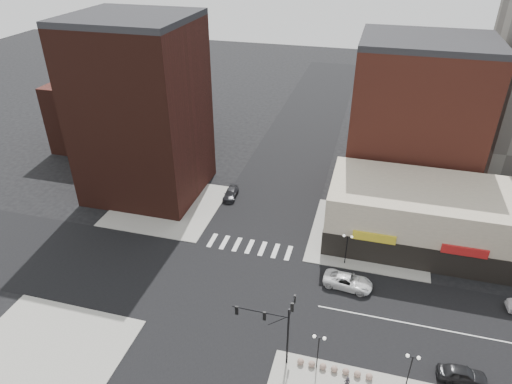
% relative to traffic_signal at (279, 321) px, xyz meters
% --- Properties ---
extents(ground, '(240.00, 240.00, 0.00)m').
position_rel_traffic_signal_xyz_m(ground, '(-7.24, 7.83, -4.96)').
color(ground, black).
rests_on(ground, ground).
extents(road_ew, '(200.00, 14.00, 0.02)m').
position_rel_traffic_signal_xyz_m(road_ew, '(-7.24, 7.83, -4.95)').
color(road_ew, black).
rests_on(road_ew, ground).
extents(road_ns, '(14.00, 200.00, 0.02)m').
position_rel_traffic_signal_xyz_m(road_ns, '(-7.24, 7.83, -4.95)').
color(road_ns, black).
rests_on(road_ns, ground).
extents(sidewalk_nw, '(15.00, 15.00, 0.12)m').
position_rel_traffic_signal_xyz_m(sidewalk_nw, '(-21.74, 22.33, -4.90)').
color(sidewalk_nw, gray).
rests_on(sidewalk_nw, ground).
extents(sidewalk_ne, '(15.00, 15.00, 0.12)m').
position_rel_traffic_signal_xyz_m(sidewalk_ne, '(7.26, 22.33, -4.90)').
color(sidewalk_ne, gray).
rests_on(sidewalk_ne, ground).
extents(sidewalk_sw, '(15.00, 15.00, 0.12)m').
position_rel_traffic_signal_xyz_m(sidewalk_sw, '(-21.74, -6.67, -4.90)').
color(sidewalk_sw, gray).
rests_on(sidewalk_sw, ground).
extents(building_nw, '(16.00, 15.00, 25.00)m').
position_rel_traffic_signal_xyz_m(building_nw, '(-26.24, 26.33, 7.54)').
color(building_nw, '#351710').
rests_on(building_nw, ground).
extents(building_nw_low, '(20.00, 18.00, 12.00)m').
position_rel_traffic_signal_xyz_m(building_nw_low, '(-39.24, 41.83, 1.04)').
color(building_nw_low, '#351710').
rests_on(building_nw_low, ground).
extents(building_ne_midrise, '(18.00, 15.00, 22.00)m').
position_rel_traffic_signal_xyz_m(building_ne_midrise, '(11.76, 37.33, 6.04)').
color(building_ne_midrise, maroon).
rests_on(building_ne_midrise, ground).
extents(building_ne_row, '(24.20, 12.20, 8.00)m').
position_rel_traffic_signal_xyz_m(building_ne_row, '(13.76, 22.83, -1.66)').
color(building_ne_row, beige).
rests_on(building_ne_row, ground).
extents(traffic_signal, '(5.59, 3.09, 7.77)m').
position_rel_traffic_signal_xyz_m(traffic_signal, '(0.00, 0.00, 0.00)').
color(traffic_signal, black).
rests_on(traffic_signal, ground).
extents(street_lamp_se_a, '(1.22, 0.32, 4.16)m').
position_rel_traffic_signal_xyz_m(street_lamp_se_a, '(3.76, -0.17, -1.67)').
color(street_lamp_se_a, black).
rests_on(street_lamp_se_a, sidewalk_se).
extents(street_lamp_se_b, '(1.22, 0.32, 4.16)m').
position_rel_traffic_signal_xyz_m(street_lamp_se_b, '(11.76, -0.17, -1.67)').
color(street_lamp_se_b, black).
rests_on(street_lamp_se_b, sidewalk_se).
extents(street_lamp_ne, '(1.22, 0.32, 4.16)m').
position_rel_traffic_signal_xyz_m(street_lamp_ne, '(4.76, 15.83, -1.67)').
color(street_lamp_ne, black).
rests_on(street_lamp_ne, sidewalk_ne).
extents(bollard_row, '(6.93, 0.63, 0.63)m').
position_rel_traffic_signal_xyz_m(bollard_row, '(5.41, -0.17, -4.52)').
color(bollard_row, gray).
rests_on(bollard_row, sidewalk_se).
extents(white_suv, '(5.77, 3.09, 1.54)m').
position_rel_traffic_signal_xyz_m(white_suv, '(5.49, 11.82, -4.19)').
color(white_suv, white).
rests_on(white_suv, ground).
extents(dark_sedan_east, '(4.42, 1.98, 1.48)m').
position_rel_traffic_signal_xyz_m(dark_sedan_east, '(16.63, 2.06, -4.22)').
color(dark_sedan_east, black).
rests_on(dark_sedan_east, ground).
extents(dark_sedan_north, '(2.06, 4.46, 1.26)m').
position_rel_traffic_signal_xyz_m(dark_sedan_north, '(-13.44, 27.05, -4.33)').
color(dark_sedan_north, black).
rests_on(dark_sedan_north, ground).
extents(pedestrian, '(0.67, 0.55, 1.58)m').
position_rel_traffic_signal_xyz_m(pedestrian, '(6.67, -1.74, -4.05)').
color(pedestrian, '#27242A').
rests_on(pedestrian, sidewalk_se).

